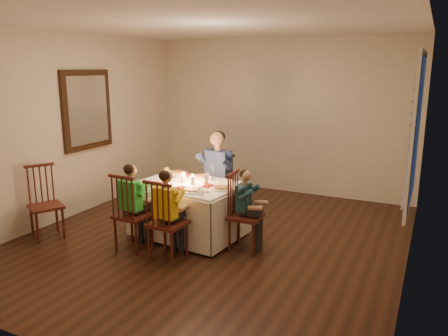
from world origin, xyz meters
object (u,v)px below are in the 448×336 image
at_px(chair_extra, 49,237).
at_px(child_yellow, 169,258).
at_px(chair_end, 246,249).
at_px(serving_bowl, 177,175).
at_px(child_green, 135,248).
at_px(dining_table, 189,198).
at_px(chair_adult, 217,219).
at_px(adult, 217,219).
at_px(chair_near_right, 169,258).
at_px(child_teal, 246,249).
at_px(chair_near_left, 135,248).

xyz_separation_m(chair_extra, child_yellow, (1.71, 0.14, 0.00)).
bearing_deg(chair_end, serving_bowl, 69.53).
xyz_separation_m(chair_end, child_green, (-1.20, -0.56, 0.00)).
xyz_separation_m(child_green, serving_bowl, (0.06, 0.90, 0.71)).
distance_m(dining_table, chair_adult, 0.84).
distance_m(chair_end, serving_bowl, 1.39).
relative_size(chair_end, adult, 0.74).
distance_m(chair_near_right, child_yellow, 0.00).
height_order(chair_near_right, serving_bowl, serving_bowl).
height_order(chair_near_right, child_teal, child_teal).
bearing_deg(dining_table, chair_near_right, -72.41).
height_order(dining_table, child_green, dining_table).
height_order(chair_near_right, chair_end, same).
relative_size(chair_near_right, child_green, 0.90).
bearing_deg(child_green, chair_end, -152.59).
bearing_deg(chair_end, dining_table, 78.90).
distance_m(chair_end, child_green, 1.33).
xyz_separation_m(child_teal, serving_bowl, (-1.15, 0.34, 0.71)).
xyz_separation_m(dining_table, child_yellow, (0.15, -0.72, -0.49)).
relative_size(chair_near_right, serving_bowl, 4.07).
height_order(adult, child_green, adult).
height_order(chair_end, child_green, child_green).
xyz_separation_m(chair_adult, chair_end, (0.78, -0.79, 0.00)).
bearing_deg(chair_adult, chair_extra, -129.70).
bearing_deg(chair_adult, chair_near_right, -79.71).
bearing_deg(serving_bowl, adult, 50.45).
xyz_separation_m(chair_near_right, chair_extra, (-1.71, -0.14, 0.00)).
distance_m(chair_near_right, serving_bowl, 1.28).
bearing_deg(child_green, chair_adult, -104.96).
bearing_deg(chair_end, adult, 40.64).
height_order(dining_table, chair_extra, dining_table).
height_order(chair_extra, serving_bowl, serving_bowl).
distance_m(adult, child_teal, 1.11).
bearing_deg(serving_bowl, child_green, -93.52).
height_order(chair_adult, chair_extra, chair_adult).
xyz_separation_m(dining_table, adult, (0.06, 0.68, -0.49)).
height_order(dining_table, chair_end, dining_table).
bearing_deg(chair_adult, child_teal, -38.92).
bearing_deg(child_yellow, chair_adult, -83.08).
xyz_separation_m(chair_end, adult, (-0.78, 0.79, 0.00)).
height_order(chair_near_right, child_green, child_green).
distance_m(dining_table, child_green, 0.90).
relative_size(chair_end, child_yellow, 0.91).
bearing_deg(child_yellow, chair_near_right, -0.00).
xyz_separation_m(dining_table, child_teal, (0.84, -0.11, -0.49)).
height_order(chair_near_left, child_teal, child_teal).
distance_m(dining_table, chair_extra, 1.85).
relative_size(chair_extra, adult, 0.74).
bearing_deg(chair_extra, serving_bowl, -20.22).
height_order(dining_table, chair_near_right, dining_table).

